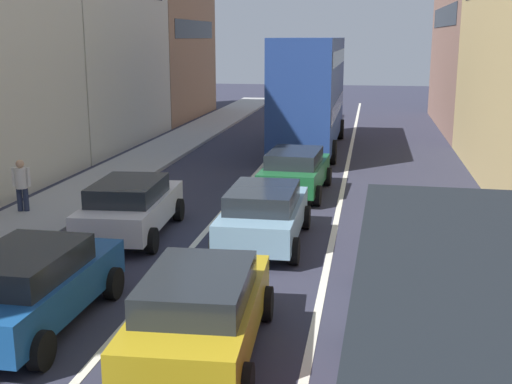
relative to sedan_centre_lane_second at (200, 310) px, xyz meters
The scene contains 11 objects.
sidewalk_left 14.60m from the sedan_centre_lane_second, 117.13° to the left, with size 2.60×64.00×0.14m, color #A0A0A0.
lane_stripe_left 13.11m from the sedan_centre_lane_second, 97.25° to the left, with size 0.16×60.00×0.01m, color silver.
lane_stripe_right 13.12m from the sedan_centre_lane_second, 82.33° to the left, with size 0.16×60.00×0.01m, color silver.
sedan_centre_lane_second is the anchor object (origin of this frame).
wagon_left_lane_second 3.30m from the sedan_centre_lane_second, behind, with size 2.09×4.31×1.49m.
hatchback_centre_lane_third 6.07m from the sedan_centre_lane_second, 89.45° to the left, with size 2.09×4.31×1.49m.
sedan_left_lane_third 7.13m from the sedan_centre_lane_second, 119.34° to the left, with size 2.29×4.41×1.49m.
coupe_centre_lane_fourth 11.61m from the sedan_centre_lane_second, 88.97° to the left, with size 2.22×4.38×1.49m.
sedan_right_lane_behind_truck 4.08m from the sedan_centre_lane_second, 32.24° to the left, with size 2.19×4.37×1.49m.
bus_mid_queue_primary 20.40m from the sedan_centre_lane_second, 90.38° to the left, with size 2.80×10.50×5.06m.
pedestrian_mid_sidewalk 10.50m from the sedan_centre_lane_second, 134.06° to the left, with size 0.53×0.34×1.66m.
Camera 1 is at (2.54, -2.56, 5.09)m, focal length 46.13 mm.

